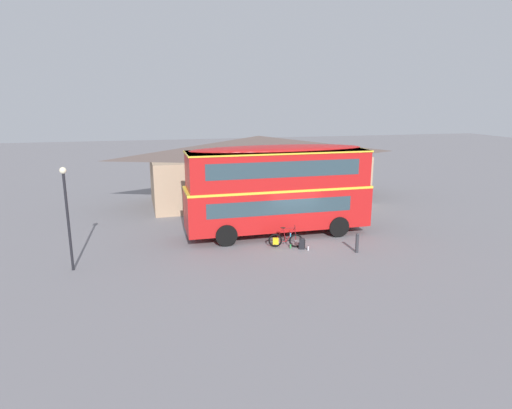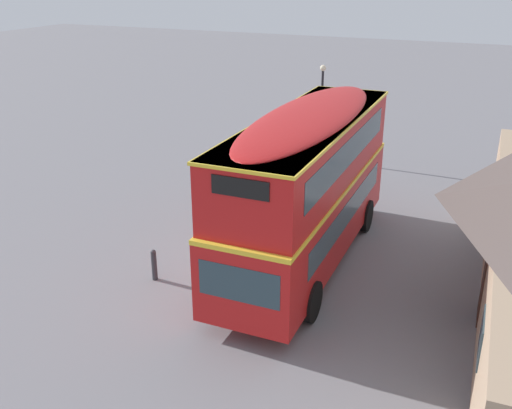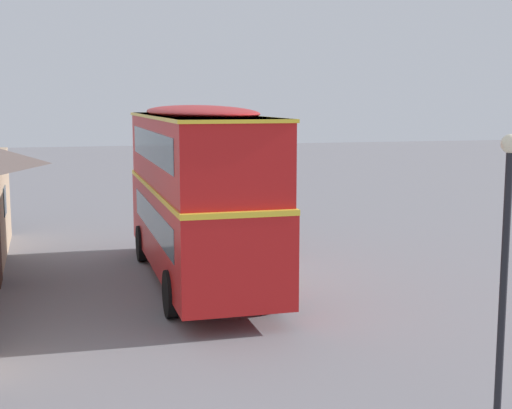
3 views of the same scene
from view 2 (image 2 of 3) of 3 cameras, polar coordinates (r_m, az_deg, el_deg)
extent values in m
plane|color=slate|center=(18.12, 0.89, -5.67)|extent=(120.00, 120.00, 0.00)
cylinder|color=black|center=(15.17, 5.46, -9.47)|extent=(1.10, 0.29, 1.10)
cylinder|color=black|center=(15.92, -2.77, -7.71)|extent=(1.10, 0.29, 1.10)
cylinder|color=black|center=(20.37, 10.77, -1.07)|extent=(1.10, 0.29, 1.10)
cylinder|color=black|center=(20.94, 4.43, -0.05)|extent=(1.10, 0.29, 1.10)
cube|color=red|center=(17.58, 4.96, -1.18)|extent=(9.74, 2.59, 2.10)
cube|color=yellow|center=(17.18, 5.08, 2.12)|extent=(9.76, 2.61, 0.12)
cube|color=red|center=(16.86, 5.19, 5.24)|extent=(9.45, 2.54, 1.90)
ellipsoid|color=red|center=(16.59, 5.32, 8.64)|extent=(9.25, 2.49, 0.36)
cube|color=#2D424C|center=(13.44, -1.69, -7.84)|extent=(0.08, 2.05, 0.90)
cube|color=black|center=(12.53, -1.56, 1.67)|extent=(0.07, 1.38, 0.44)
cube|color=#2D424C|center=(18.03, 1.46, 0.55)|extent=(7.58, 0.11, 0.76)
cube|color=#2D424C|center=(17.22, 1.35, 6.21)|extent=(7.97, 0.12, 0.80)
cube|color=#2D424C|center=(17.33, 9.09, -0.67)|extent=(7.58, 0.11, 0.76)
cube|color=#2D424C|center=(16.50, 9.23, 5.20)|extent=(7.97, 0.12, 0.80)
cube|color=yellow|center=(16.62, 5.30, 8.24)|extent=(9.54, 2.62, 0.08)
torus|color=black|center=(18.61, -1.99, -3.70)|extent=(0.68, 0.26, 0.68)
torus|color=black|center=(19.30, 0.00, -2.69)|extent=(0.68, 0.26, 0.68)
cylinder|color=#B2B2B7|center=(18.61, -1.99, -3.70)|extent=(0.08, 0.11, 0.05)
cylinder|color=#B2B2B7|center=(19.30, 0.00, -2.69)|extent=(0.08, 0.11, 0.05)
cylinder|color=maroon|center=(18.67, -1.45, -2.60)|extent=(0.45, 0.16, 0.73)
cylinder|color=maroon|center=(18.58, -1.32, -1.58)|extent=(0.56, 0.19, 0.07)
cylinder|color=maroon|center=(18.87, -0.89, -2.37)|extent=(0.18, 0.08, 0.69)
cylinder|color=maroon|center=(19.13, -0.50, -3.02)|extent=(0.52, 0.17, 0.09)
cylinder|color=maroon|center=(19.04, -0.37, -2.03)|extent=(0.40, 0.14, 0.63)
cylinder|color=maroon|center=(18.49, -1.95, -2.76)|extent=(0.10, 0.06, 0.66)
cylinder|color=black|center=(18.35, -1.90, -1.66)|extent=(0.15, 0.45, 0.03)
ellipsoid|color=black|center=(18.78, -0.71, -1.25)|extent=(0.28, 0.17, 0.06)
cube|color=yellow|center=(19.37, -0.40, -2.52)|extent=(0.31, 0.21, 0.32)
cylinder|color=#338CBF|center=(18.67, -1.45, -2.60)|extent=(0.07, 0.07, 0.18)
cube|color=black|center=(18.57, -2.98, -4.13)|extent=(0.36, 0.41, 0.48)
ellipsoid|color=black|center=(18.47, -3.00, -3.46)|extent=(0.34, 0.38, 0.10)
cube|color=black|center=(18.69, -2.65, -4.19)|extent=(0.12, 0.23, 0.17)
cylinder|color=black|center=(18.55, -3.49, -4.17)|extent=(0.05, 0.05, 0.38)
cylinder|color=black|center=(18.43, -3.11, -4.36)|extent=(0.05, 0.05, 0.38)
cylinder|color=silver|center=(18.62, -4.23, -4.52)|extent=(0.07, 0.07, 0.23)
cylinder|color=black|center=(18.57, -4.24, -4.18)|extent=(0.04, 0.04, 0.03)
cylinder|color=green|center=(19.01, -1.87, -3.90)|extent=(0.07, 0.07, 0.21)
cylinder|color=black|center=(18.95, -1.88, -3.58)|extent=(0.04, 0.04, 0.03)
cube|color=#3D2319|center=(16.05, 21.46, -7.10)|extent=(1.10, 0.07, 2.10)
cube|color=#2D424C|center=(19.13, 22.18, 0.01)|extent=(1.10, 0.07, 0.90)
cube|color=#2D424C|center=(12.49, 21.29, -12.11)|extent=(1.10, 0.07, 0.90)
cylinder|color=black|center=(27.18, 6.41, 8.60)|extent=(0.11, 0.11, 4.18)
sphere|color=#F2E5BF|center=(26.74, 6.62, 13.20)|extent=(0.28, 0.28, 0.28)
cylinder|color=#333338|center=(17.23, -9.97, -6.03)|extent=(0.16, 0.16, 0.85)
sphere|color=#333338|center=(17.02, -10.08, -4.65)|extent=(0.16, 0.16, 0.16)
camera|label=1|loc=(34.51, -28.33, 17.59)|focal=30.68mm
camera|label=3|loc=(34.37, 21.49, 14.92)|focal=50.37mm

